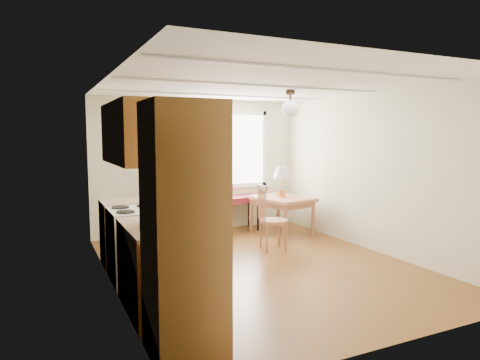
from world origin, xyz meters
TOP-DOWN VIEW (x-y plane):
  - room_shell at (0.00, 0.00)m, footprint 4.60×5.60m
  - kitchen_run at (-1.72, -0.63)m, footprint 0.65×3.40m
  - window_unit at (0.60, 2.47)m, footprint 1.64×0.05m
  - pendant_light at (0.70, 0.40)m, footprint 0.26×0.26m
  - refrigerator at (-0.18, 2.12)m, footprint 0.74×0.74m
  - bench at (0.42, 2.22)m, footprint 1.47×0.68m
  - dining_table at (1.29, 1.60)m, footprint 1.02×1.24m
  - chair at (0.48, 0.68)m, footprint 0.48×0.47m
  - table_lamp at (1.29, 1.61)m, footprint 0.33×0.33m
  - coffee_maker at (-1.72, -0.95)m, footprint 0.24×0.28m
  - kettle at (-1.74, -0.68)m, footprint 0.12×0.12m

SIDE VIEW (x-z plane):
  - dining_table at x=1.29m, z-range 0.24..0.93m
  - bench at x=0.42m, z-range 0.26..0.92m
  - chair at x=0.48m, z-range 0.08..1.12m
  - refrigerator at x=-0.18m, z-range 0.00..1.62m
  - kitchen_run at x=-1.72m, z-range -0.26..1.94m
  - kettle at x=-1.74m, z-range 0.88..1.10m
  - coffee_maker at x=-1.72m, z-range 0.85..1.22m
  - table_lamp at x=1.29m, z-range 0.82..1.38m
  - room_shell at x=0.00m, z-range -0.06..2.56m
  - window_unit at x=0.60m, z-range 0.79..2.31m
  - pendant_light at x=0.70m, z-range 2.04..2.44m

